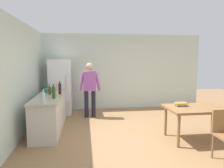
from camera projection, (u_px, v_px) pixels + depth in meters
The scene contains 14 objects.
ground_plane at pixel (133, 137), 4.87m from camera, with size 14.00×14.00×0.00m, color #936D47.
wall_back at pixel (115, 72), 7.65m from camera, with size 6.40×0.12×2.70m, color silver.
wall_left at pixel (16, 81), 4.56m from camera, with size 0.12×5.60×2.70m, color silver.
kitchen_counter at pixel (50, 113), 5.34m from camera, with size 0.64×2.20×0.90m.
refrigerator at pixel (60, 87), 6.87m from camera, with size 0.70×0.67×1.80m.
person at pixel (90, 86), 6.44m from camera, with size 0.70×0.22×1.70m.
dining_table at pixel (198, 111), 4.67m from camera, with size 1.40×0.90×0.75m.
cooking_pot at pixel (49, 90), 5.76m from camera, with size 0.40×0.28×0.12m.
utensil_jar at pixel (56, 93), 5.19m from camera, with size 0.11×0.11×0.32m.
bottle_wine_dark at pixel (60, 89), 5.48m from camera, with size 0.08×0.08×0.34m.
bottle_beer_brown at pixel (50, 90), 5.42m from camera, with size 0.06×0.06×0.26m.
bottle_wine_green at pixel (54, 92), 4.86m from camera, with size 0.08×0.08×0.34m.
bottle_water_clear at pixel (43, 98), 4.30m from camera, with size 0.07×0.07×0.30m.
book_stack at pixel (181, 104), 4.76m from camera, with size 0.27×0.18×0.08m.
Camera 1 is at (-1.10, -4.57, 1.83)m, focal length 33.49 mm.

